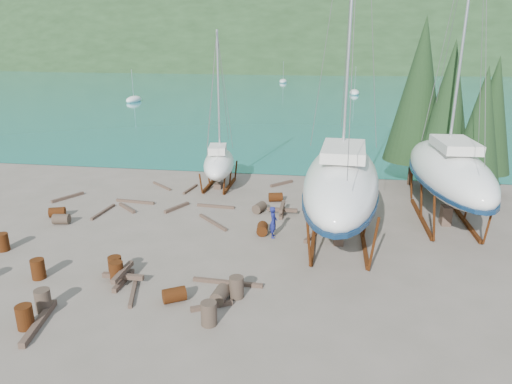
# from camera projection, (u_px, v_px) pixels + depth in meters

# --- Properties ---
(ground) EXTENTS (600.00, 600.00, 0.00)m
(ground) POSITION_uv_depth(u_px,v_px,m) (215.00, 258.00, 21.47)
(ground) COLOR #625A4D
(ground) RESTS_ON ground
(bay_water) EXTENTS (700.00, 700.00, 0.00)m
(bay_water) POSITION_uv_depth(u_px,v_px,m) (324.00, 61.00, 317.82)
(bay_water) COLOR #1A7983
(bay_water) RESTS_ON ground
(far_hill) EXTENTS (800.00, 360.00, 110.00)m
(far_hill) POSITION_uv_depth(u_px,v_px,m) (325.00, 61.00, 322.52)
(far_hill) COLOR #1D3018
(far_hill) RESTS_ON ground
(far_house_left) EXTENTS (6.60, 5.60, 5.60)m
(far_house_left) POSITION_uv_depth(u_px,v_px,m) (188.00, 62.00, 208.35)
(far_house_left) COLOR beige
(far_house_left) RESTS_ON ground
(far_house_center) EXTENTS (6.60, 5.60, 5.60)m
(far_house_center) POSITION_uv_depth(u_px,v_px,m) (275.00, 62.00, 202.34)
(far_house_center) COLOR beige
(far_house_center) RESTS_ON ground
(far_house_right) EXTENTS (6.60, 5.60, 5.60)m
(far_house_right) POSITION_uv_depth(u_px,v_px,m) (391.00, 63.00, 194.82)
(far_house_right) COLOR beige
(far_house_right) RESTS_ON ground
(cypress_near_right) EXTENTS (3.60, 3.60, 10.00)m
(cypress_near_right) POSITION_uv_depth(u_px,v_px,m) (448.00, 108.00, 29.12)
(cypress_near_right) COLOR black
(cypress_near_right) RESTS_ON ground
(cypress_mid_right) EXTENTS (3.06, 3.06, 8.50)m
(cypress_mid_right) POSITION_uv_depth(u_px,v_px,m) (480.00, 127.00, 27.27)
(cypress_mid_right) COLOR black
(cypress_mid_right) RESTS_ON ground
(cypress_back_left) EXTENTS (4.14, 4.14, 11.50)m
(cypress_back_left) POSITION_uv_depth(u_px,v_px,m) (419.00, 91.00, 30.96)
(cypress_back_left) COLOR black
(cypress_back_left) RESTS_ON ground
(cypress_far_right) EXTENTS (3.24, 3.24, 9.00)m
(cypress_far_right) POSITION_uv_depth(u_px,v_px,m) (491.00, 116.00, 29.78)
(cypress_far_right) COLOR black
(cypress_far_right) RESTS_ON ground
(moored_boat_left) EXTENTS (2.00, 5.00, 6.05)m
(moored_boat_left) POSITION_uv_depth(u_px,v_px,m) (134.00, 100.00, 82.31)
(moored_boat_left) COLOR white
(moored_boat_left) RESTS_ON ground
(moored_boat_mid) EXTENTS (2.00, 5.00, 6.05)m
(moored_boat_mid) POSITION_uv_depth(u_px,v_px,m) (354.00, 93.00, 95.11)
(moored_boat_mid) COLOR white
(moored_boat_mid) RESTS_ON ground
(moored_boat_far) EXTENTS (2.00, 5.00, 6.05)m
(moored_boat_far) POSITION_uv_depth(u_px,v_px,m) (283.00, 81.00, 126.04)
(moored_boat_far) COLOR white
(moored_boat_far) RESTS_ON ground
(large_sailboat_near) EXTENTS (4.29, 12.54, 19.46)m
(large_sailboat_near) POSITION_uv_depth(u_px,v_px,m) (341.00, 181.00, 22.70)
(large_sailboat_near) COLOR white
(large_sailboat_near) RESTS_ON ground
(large_sailboat_far) EXTENTS (3.98, 11.67, 18.20)m
(large_sailboat_far) POSITION_uv_depth(u_px,v_px,m) (449.00, 171.00, 25.20)
(large_sailboat_far) COLOR white
(large_sailboat_far) RESTS_ON ground
(small_sailboat_shore) EXTENTS (3.14, 6.86, 10.58)m
(small_sailboat_shore) POSITION_uv_depth(u_px,v_px,m) (219.00, 163.00, 31.92)
(small_sailboat_shore) COLOR white
(small_sailboat_shore) RESTS_ON ground
(worker) EXTENTS (0.46, 0.65, 1.68)m
(worker) POSITION_uv_depth(u_px,v_px,m) (273.00, 222.00, 23.60)
(worker) COLOR navy
(worker) RESTS_ON ground
(drum_1) EXTENTS (0.67, 0.94, 0.58)m
(drum_1) POSITION_uv_depth(u_px,v_px,m) (220.00, 295.00, 17.72)
(drum_1) COLOR #2D2823
(drum_1) RESTS_ON ground
(drum_2) EXTENTS (1.03, 0.85, 0.58)m
(drum_2) POSITION_uv_depth(u_px,v_px,m) (57.00, 212.00, 26.61)
(drum_2) COLOR #5A2C0F
(drum_2) RESTS_ON ground
(drum_3) EXTENTS (0.58, 0.58, 0.88)m
(drum_3) POSITION_uv_depth(u_px,v_px,m) (25.00, 317.00, 16.01)
(drum_3) COLOR #5A2C0F
(drum_3) RESTS_ON ground
(drum_4) EXTENTS (0.99, 0.77, 0.58)m
(drum_4) POSITION_uv_depth(u_px,v_px,m) (276.00, 197.00, 29.27)
(drum_4) COLOR #5A2C0F
(drum_4) RESTS_ON ground
(drum_5) EXTENTS (0.58, 0.58, 0.88)m
(drum_5) POSITION_uv_depth(u_px,v_px,m) (209.00, 313.00, 16.22)
(drum_5) COLOR #2D2823
(drum_5) RESTS_ON ground
(drum_6) EXTENTS (0.66, 0.93, 0.58)m
(drum_6) POSITION_uv_depth(u_px,v_px,m) (262.00, 229.00, 24.17)
(drum_6) COLOR #5A2C0F
(drum_6) RESTS_ON ground
(drum_8) EXTENTS (0.58, 0.58, 0.88)m
(drum_8) POSITION_uv_depth(u_px,v_px,m) (3.00, 242.00, 22.15)
(drum_8) COLOR #5A2C0F
(drum_8) RESTS_ON ground
(drum_10) EXTENTS (0.58, 0.58, 0.88)m
(drum_10) POSITION_uv_depth(u_px,v_px,m) (115.00, 266.00, 19.72)
(drum_10) COLOR #5A2C0F
(drum_10) RESTS_ON ground
(drum_11) EXTENTS (0.84, 1.02, 0.58)m
(drum_11) POSITION_uv_depth(u_px,v_px,m) (259.00, 208.00, 27.37)
(drum_11) COLOR #2D2823
(drum_11) RESTS_ON ground
(drum_12) EXTENTS (1.05, 0.95, 0.58)m
(drum_12) POSITION_uv_depth(u_px,v_px,m) (174.00, 295.00, 17.73)
(drum_12) COLOR #5A2C0F
(drum_12) RESTS_ON ground
(drum_13) EXTENTS (0.58, 0.58, 0.88)m
(drum_13) POSITION_uv_depth(u_px,v_px,m) (38.00, 269.00, 19.47)
(drum_13) COLOR #5A2C0F
(drum_13) RESTS_ON ground
(drum_14) EXTENTS (0.58, 0.58, 0.88)m
(drum_14) POSITION_uv_depth(u_px,v_px,m) (117.00, 272.00, 19.24)
(drum_14) COLOR #5A2C0F
(drum_14) RESTS_ON ground
(drum_15) EXTENTS (0.96, 0.71, 0.58)m
(drum_15) POSITION_uv_depth(u_px,v_px,m) (61.00, 219.00, 25.53)
(drum_15) COLOR #2D2823
(drum_15) RESTS_ON ground
(drum_16) EXTENTS (0.58, 0.58, 0.88)m
(drum_16) POSITION_uv_depth(u_px,v_px,m) (43.00, 300.00, 17.06)
(drum_16) COLOR #2D2823
(drum_16) RESTS_ON ground
(drum_17) EXTENTS (0.58, 0.58, 0.88)m
(drum_17) POSITION_uv_depth(u_px,v_px,m) (236.00, 287.00, 18.00)
(drum_17) COLOR #2D2823
(drum_17) RESTS_ON ground
(timber_0) EXTENTS (1.89, 1.65, 0.14)m
(timber_0) POSITION_uv_depth(u_px,v_px,m) (162.00, 186.00, 32.38)
(timber_0) COLOR brown
(timber_0) RESTS_ON ground
(timber_1) EXTENTS (0.82, 1.78, 0.19)m
(timber_1) POSITION_uv_depth(u_px,v_px,m) (312.00, 236.00, 23.78)
(timber_1) COLOR brown
(timber_1) RESTS_ON ground
(timber_2) EXTENTS (1.19, 2.15, 0.19)m
(timber_2) POSITION_uv_depth(u_px,v_px,m) (68.00, 197.00, 29.87)
(timber_2) COLOR brown
(timber_2) RESTS_ON ground
(timber_3) EXTENTS (0.89, 2.46, 0.15)m
(timber_3) POSITION_uv_depth(u_px,v_px,m) (134.00, 290.00, 18.48)
(timber_3) COLOR brown
(timber_3) RESTS_ON ground
(timber_4) EXTENTS (1.61, 1.43, 0.17)m
(timber_4) POSITION_uv_depth(u_px,v_px,m) (127.00, 208.00, 27.91)
(timber_4) COLOR brown
(timber_4) RESTS_ON ground
(timber_5) EXTENTS (3.01, 0.29, 0.16)m
(timber_5) POSITION_uv_depth(u_px,v_px,m) (228.00, 282.00, 19.09)
(timber_5) COLOR brown
(timber_5) RESTS_ON ground
(timber_6) EXTENTS (1.52, 1.62, 0.19)m
(timber_6) POSITION_uv_depth(u_px,v_px,m) (282.00, 183.00, 32.87)
(timber_6) COLOR brown
(timber_6) RESTS_ON ground
(timber_7) EXTENTS (1.53, 0.91, 0.17)m
(timber_7) POSITION_uv_depth(u_px,v_px,m) (212.00, 306.00, 17.35)
(timber_7) COLOR brown
(timber_7) RESTS_ON ground
(timber_8) EXTENTS (1.03, 1.90, 0.19)m
(timber_8) POSITION_uv_depth(u_px,v_px,m) (177.00, 207.00, 27.96)
(timber_8) COLOR brown
(timber_8) RESTS_ON ground
(timber_9) EXTENTS (0.46, 2.11, 0.15)m
(timber_9) POSITION_uv_depth(u_px,v_px,m) (190.00, 189.00, 31.62)
(timber_9) COLOR brown
(timber_9) RESTS_ON ground
(timber_10) EXTENTS (2.40, 0.34, 0.16)m
(timber_10) POSITION_uv_depth(u_px,v_px,m) (216.00, 206.00, 28.21)
(timber_10) COLOR brown
(timber_10) RESTS_ON ground
(timber_11) EXTENTS (2.11, 2.15, 0.15)m
(timber_11) POSITION_uv_depth(u_px,v_px,m) (213.00, 222.00, 25.66)
(timber_11) COLOR brown
(timber_11) RESTS_ON ground
(timber_15) EXTENTS (0.29, 2.59, 0.15)m
(timber_15) POSITION_uv_depth(u_px,v_px,m) (103.00, 212.00, 27.29)
(timber_15) COLOR brown
(timber_15) RESTS_ON ground
(timber_16) EXTENTS (0.74, 2.73, 0.23)m
(timber_16) POSITION_uv_depth(u_px,v_px,m) (39.00, 322.00, 16.26)
(timber_16) COLOR brown
(timber_16) RESTS_ON ground
(timber_17) EXTENTS (2.63, 0.41, 0.16)m
(timber_17) POSITION_uv_depth(u_px,v_px,m) (135.00, 202.00, 29.06)
(timber_17) COLOR brown
(timber_17) RESTS_ON ground
(timber_pile_fore) EXTENTS (1.80, 1.80, 0.60)m
(timber_pile_fore) POSITION_uv_depth(u_px,v_px,m) (123.00, 276.00, 19.15)
(timber_pile_fore) COLOR brown
(timber_pile_fore) RESTS_ON ground
(timber_pile_aft) EXTENTS (1.80, 1.80, 0.60)m
(timber_pile_aft) POSITION_uv_depth(u_px,v_px,m) (282.00, 210.00, 26.96)
(timber_pile_aft) COLOR brown
(timber_pile_aft) RESTS_ON ground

